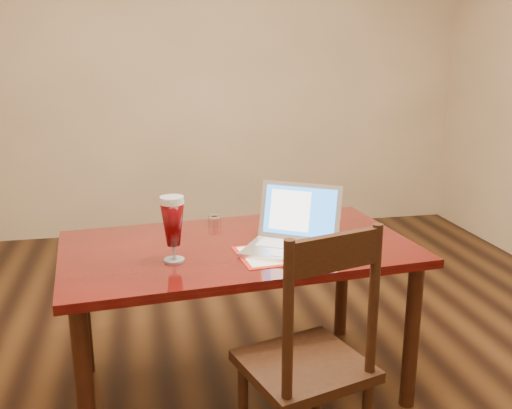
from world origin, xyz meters
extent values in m
plane|color=black|center=(0.00, 0.00, 0.00)|extent=(5.00, 5.00, 0.00)
cube|color=tan|center=(0.00, 2.50, 1.35)|extent=(4.50, 0.01, 2.70)
cube|color=#510B0A|center=(-0.12, 0.02, 0.69)|extent=(1.57, 0.98, 0.04)
cylinder|color=black|center=(-0.76, -0.38, 0.33)|extent=(0.07, 0.07, 0.67)
cylinder|color=black|center=(0.58, -0.26, 0.33)|extent=(0.07, 0.07, 0.67)
cylinder|color=black|center=(-0.83, 0.31, 0.33)|extent=(0.07, 0.07, 0.67)
cylinder|color=black|center=(0.52, 0.43, 0.33)|extent=(0.07, 0.07, 0.67)
cube|color=#A51B0F|center=(0.05, -0.13, 0.71)|extent=(0.42, 0.32, 0.00)
cube|color=white|center=(0.05, -0.13, 0.71)|extent=(0.38, 0.28, 0.00)
cube|color=silver|center=(0.06, -0.13, 0.72)|extent=(0.44, 0.40, 0.02)
cube|color=silver|center=(0.09, -0.09, 0.73)|extent=(0.31, 0.25, 0.00)
cube|color=silver|center=(0.03, -0.19, 0.73)|extent=(0.11, 0.10, 0.00)
cube|color=silver|center=(0.15, 0.00, 0.85)|extent=(0.34, 0.25, 0.24)
cube|color=blue|center=(0.15, -0.01, 0.85)|extent=(0.30, 0.22, 0.20)
cube|color=white|center=(0.11, 0.02, 0.85)|extent=(0.18, 0.13, 0.17)
cylinder|color=silver|center=(-0.41, -0.13, 0.71)|extent=(0.08, 0.08, 0.01)
cylinder|color=silver|center=(-0.41, -0.13, 0.74)|extent=(0.01, 0.01, 0.06)
cylinder|color=beige|center=(-0.41, -0.13, 0.95)|extent=(0.09, 0.09, 0.02)
cylinder|color=silver|center=(-0.41, -0.13, 0.97)|extent=(0.09, 0.09, 0.01)
cylinder|color=silver|center=(-0.18, 0.32, 0.72)|extent=(0.06, 0.06, 0.04)
cylinder|color=silver|center=(-0.18, 0.36, 0.72)|extent=(0.06, 0.06, 0.04)
cube|color=black|center=(0.02, -0.54, 0.42)|extent=(0.51, 0.50, 0.04)
cylinder|color=black|center=(-0.19, -0.44, 0.20)|extent=(0.04, 0.04, 0.41)
cylinder|color=black|center=(0.14, -0.34, 0.20)|extent=(0.04, 0.04, 0.41)
cylinder|color=black|center=(-0.10, -0.74, 0.71)|extent=(0.04, 0.04, 0.53)
cylinder|color=black|center=(0.22, -0.65, 0.71)|extent=(0.04, 0.04, 0.53)
cube|color=black|center=(0.06, -0.69, 0.91)|extent=(0.33, 0.12, 0.12)
camera|label=1|loc=(-0.52, -2.30, 1.52)|focal=40.00mm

